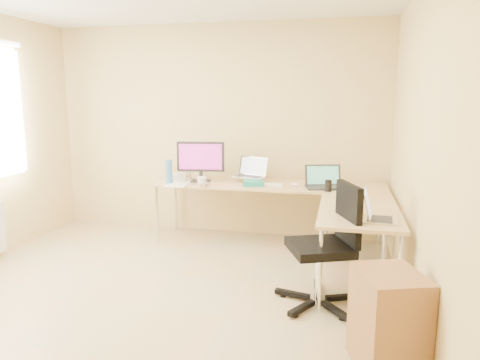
% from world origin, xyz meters
% --- Properties ---
extents(floor, '(4.50, 4.50, 0.00)m').
position_xyz_m(floor, '(0.00, 0.00, 0.00)').
color(floor, tan).
rests_on(floor, ground).
extents(wall_back, '(4.50, 0.00, 4.50)m').
position_xyz_m(wall_back, '(0.00, 2.25, 1.30)').
color(wall_back, '#D7B784').
rests_on(wall_back, ground).
extents(wall_right, '(0.00, 4.50, 4.50)m').
position_xyz_m(wall_right, '(2.10, 0.00, 1.30)').
color(wall_right, '#D7B784').
rests_on(wall_right, ground).
extents(desk_main, '(2.65, 0.70, 0.73)m').
position_xyz_m(desk_main, '(0.72, 1.85, 0.36)').
color(desk_main, tan).
rests_on(desk_main, ground).
extents(desk_return, '(0.70, 1.30, 0.73)m').
position_xyz_m(desk_return, '(1.70, 0.85, 0.36)').
color(desk_return, tan).
rests_on(desk_return, ground).
extents(monitor, '(0.58, 0.26, 0.48)m').
position_xyz_m(monitor, '(-0.08, 1.79, 0.97)').
color(monitor, black).
rests_on(monitor, desk_main).
extents(book_stack, '(0.28, 0.35, 0.05)m').
position_xyz_m(book_stack, '(0.56, 1.77, 0.76)').
color(book_stack, '#1A7F6E').
rests_on(book_stack, desk_main).
extents(laptop_center, '(0.43, 0.37, 0.23)m').
position_xyz_m(laptop_center, '(0.48, 1.90, 0.90)').
color(laptop_center, silver).
rests_on(laptop_center, desk_main).
extents(laptop_black, '(0.46, 0.39, 0.25)m').
position_xyz_m(laptop_black, '(1.36, 1.72, 0.86)').
color(laptop_black, '#272727').
rests_on(laptop_black, desk_main).
extents(keyboard, '(0.41, 0.13, 0.02)m').
position_xyz_m(keyboard, '(0.69, 1.75, 0.74)').
color(keyboard, white).
rests_on(keyboard, desk_main).
extents(mouse, '(0.11, 0.07, 0.04)m').
position_xyz_m(mouse, '(1.03, 1.77, 0.75)').
color(mouse, white).
rests_on(mouse, desk_main).
extents(mug, '(0.14, 0.14, 0.10)m').
position_xyz_m(mug, '(0.00, 1.55, 0.78)').
color(mug, white).
rests_on(mug, desk_main).
extents(cd_stack, '(0.17, 0.17, 0.03)m').
position_xyz_m(cd_stack, '(0.04, 1.55, 0.75)').
color(cd_stack, silver).
rests_on(cd_stack, desk_main).
extents(water_bottle, '(0.09, 0.09, 0.27)m').
position_xyz_m(water_bottle, '(-0.40, 1.59, 0.87)').
color(water_bottle, teal).
rests_on(water_bottle, desk_main).
extents(papers, '(0.27, 0.36, 0.01)m').
position_xyz_m(papers, '(-0.29, 1.55, 0.73)').
color(papers, white).
rests_on(papers, desk_main).
extents(white_box, '(0.23, 0.20, 0.07)m').
position_xyz_m(white_box, '(-0.40, 1.85, 0.77)').
color(white_box, white).
rests_on(white_box, desk_main).
extents(desk_fan, '(0.28, 0.28, 0.28)m').
position_xyz_m(desk_fan, '(-0.25, 1.88, 0.87)').
color(desk_fan, white).
rests_on(desk_fan, desk_main).
extents(black_cup, '(0.09, 0.09, 0.12)m').
position_xyz_m(black_cup, '(1.40, 1.55, 0.79)').
color(black_cup, black).
rests_on(black_cup, desk_main).
extents(laptop_return, '(0.35, 0.29, 0.22)m').
position_xyz_m(laptop_return, '(1.85, 0.48, 0.84)').
color(laptop_return, silver).
rests_on(laptop_return, desk_return).
extents(office_chair, '(0.81, 0.81, 1.03)m').
position_xyz_m(office_chair, '(1.38, 0.40, 0.50)').
color(office_chair, black).
rests_on(office_chair, ground).
extents(cabinet, '(0.49, 0.54, 0.62)m').
position_xyz_m(cabinet, '(1.85, -0.49, 0.36)').
color(cabinet, brown).
rests_on(cabinet, ground).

